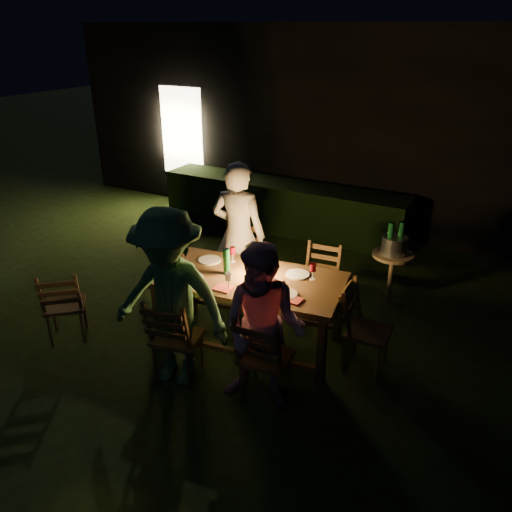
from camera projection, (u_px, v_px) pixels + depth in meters
The scene contains 29 objects.
garden_envelope at pixel (360, 116), 9.56m from camera, with size 40.00×40.00×3.20m.
dining_table at pixel (249, 284), 5.15m from camera, with size 2.04×1.22×0.80m.
chair_near_left at pixel (177, 351), 4.81m from camera, with size 0.51×0.53×0.96m.
chair_near_right at pixel (265, 371), 4.53m from camera, with size 0.46×0.49×0.96m.
chair_far_left at pixel (238, 280), 6.12m from camera, with size 0.52×0.55×1.01m.
chair_far_right at pixel (317, 297), 5.81m from camera, with size 0.44×0.47×0.91m.
chair_end at pixel (365, 344), 4.94m from camera, with size 0.46×0.43×0.93m.
chair_spare at pixel (67, 317), 5.41m from camera, with size 0.59×0.59×0.90m.
person_house_side at pixel (239, 235), 5.92m from camera, with size 0.65×0.43×1.78m, color beige.
person_opp_right at pixel (264, 329), 4.28m from camera, with size 0.76×0.59×1.56m, color #C18595.
person_opp_left at pixel (170, 300), 4.52m from camera, with size 1.14×0.66×1.76m, color #356A3D.
lantern at pixel (255, 262), 5.07m from camera, with size 0.16×0.16×0.35m.
plate_far_left at pixel (210, 260), 5.47m from camera, with size 0.25×0.25×0.01m, color white.
plate_near_left at pixel (191, 277), 5.10m from camera, with size 0.25×0.25×0.01m, color white.
plate_far_right at pixel (297, 274), 5.15m from camera, with size 0.25×0.25×0.01m, color white.
plate_near_right at pixel (285, 294), 4.78m from camera, with size 0.25×0.25×0.01m, color white.
wineglass_a at pixel (233, 255), 5.41m from camera, with size 0.06×0.06×0.18m, color #59070F, non-canonical shape.
wineglass_b at pixel (181, 264), 5.20m from camera, with size 0.06×0.06×0.18m, color #59070F, non-canonical shape.
wineglass_c at pixel (268, 287), 4.74m from camera, with size 0.06×0.06×0.18m, color #59070F, non-canonical shape.
wineglass_d at pixel (313, 272), 5.03m from camera, with size 0.06×0.06×0.18m, color #59070F, non-canonical shape.
wineglass_e at pixel (228, 281), 4.85m from camera, with size 0.06×0.06×0.18m, color silver, non-canonical shape.
bottle_table at pixel (226, 261), 5.13m from camera, with size 0.07×0.07×0.28m, color #0F471E.
napkin_left at pixel (223, 288), 4.89m from camera, with size 0.18×0.14×0.01m, color red.
napkin_right at pixel (292, 300), 4.68m from camera, with size 0.18×0.14×0.01m, color red.
phone at pixel (182, 280), 5.05m from camera, with size 0.14×0.07×0.01m, color black.
side_table at pixel (392, 259), 6.00m from camera, with size 0.49×0.49×0.66m.
ice_bucket at pixel (394, 245), 5.92m from camera, with size 0.30×0.30×0.22m, color #A5A8AD.
bottle_bucket_a at pixel (390, 242), 5.89m from camera, with size 0.07×0.07×0.32m, color #0F471E.
bottle_bucket_b at pixel (400, 241), 5.91m from camera, with size 0.07×0.07×0.32m, color #0F471E.
Camera 1 is at (2.92, -3.42, 3.14)m, focal length 35.00 mm.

